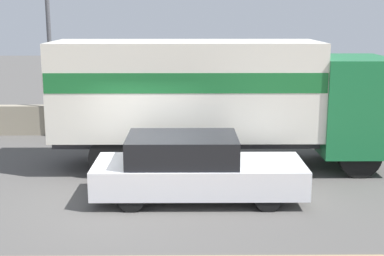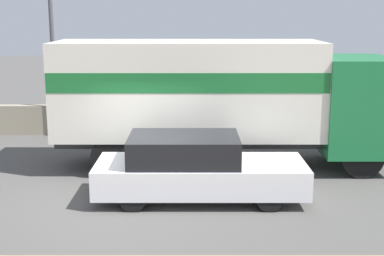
% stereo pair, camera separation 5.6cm
% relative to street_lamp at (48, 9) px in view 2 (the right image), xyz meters
% --- Properties ---
extents(ground_plane, '(80.00, 80.00, 0.00)m').
position_rel_street_lamp_xyz_m(ground_plane, '(3.43, -6.37, -4.15)').
color(ground_plane, '#514F4C').
extents(stone_wall_backdrop, '(60.00, 0.35, 0.99)m').
position_rel_street_lamp_xyz_m(stone_wall_backdrop, '(3.43, 0.31, -3.65)').
color(stone_wall_backdrop, gray).
rests_on(stone_wall_backdrop, ground_plane).
extents(street_lamp, '(0.56, 0.28, 7.20)m').
position_rel_street_lamp_xyz_m(street_lamp, '(0.00, 0.00, 0.00)').
color(street_lamp, '#4C4C51').
rests_on(street_lamp, ground_plane).
extents(box_truck, '(8.69, 2.47, 3.34)m').
position_rel_street_lamp_xyz_m(box_truck, '(5.22, -3.57, -2.17)').
color(box_truck, '#196B38').
rests_on(box_truck, ground_plane).
extents(car_hatchback, '(4.60, 1.72, 1.44)m').
position_rel_street_lamp_xyz_m(car_hatchback, '(4.59, -6.13, -3.44)').
color(car_hatchback, silver).
rests_on(car_hatchback, ground_plane).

